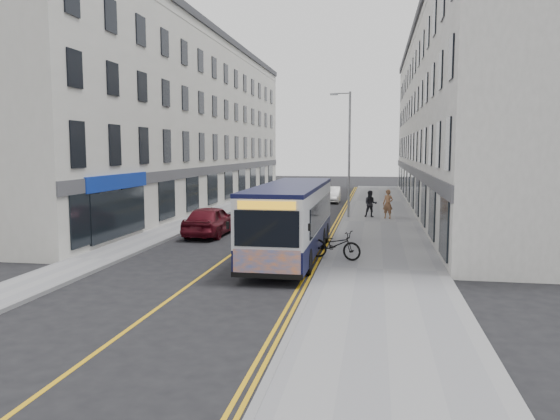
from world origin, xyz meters
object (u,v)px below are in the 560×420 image
at_px(pedestrian_far, 371,204).
at_px(car_white, 332,195).
at_px(streetlamp, 348,150).
at_px(city_bus, 291,217).
at_px(car_maroon, 211,221).
at_px(bicycle, 335,245).
at_px(pedestrian_near, 388,204).

relative_size(pedestrian_far, car_white, 0.43).
bearing_deg(streetlamp, pedestrian_far, 4.69).
xyz_separation_m(streetlamp, city_bus, (-1.61, -12.97, -2.75)).
distance_m(pedestrian_far, car_maroon, 11.52).
height_order(streetlamp, city_bus, streetlamp).
xyz_separation_m(streetlamp, pedestrian_far, (1.46, 0.12, -3.42)).
relative_size(bicycle, pedestrian_near, 1.19).
xyz_separation_m(pedestrian_near, car_white, (-4.39, 11.15, -0.38)).
relative_size(car_white, car_maroon, 0.86).
relative_size(city_bus, pedestrian_far, 6.09).
xyz_separation_m(streetlamp, car_maroon, (-6.54, -8.17, -3.60)).
relative_size(city_bus, pedestrian_near, 5.68).
height_order(pedestrian_near, car_maroon, pedestrian_near).
xyz_separation_m(pedestrian_far, car_maroon, (-8.00, -8.29, -0.18)).
bearing_deg(streetlamp, pedestrian_near, -8.08).
height_order(bicycle, car_white, car_white).
bearing_deg(bicycle, city_bus, 87.64).
distance_m(city_bus, pedestrian_far, 13.47).
relative_size(streetlamp, city_bus, 0.78).
height_order(bicycle, pedestrian_far, pedestrian_far).
bearing_deg(car_white, city_bus, -90.53).
distance_m(city_bus, car_white, 23.78).
height_order(pedestrian_near, pedestrian_far, pedestrian_near).
height_order(streetlamp, pedestrian_near, streetlamp).
distance_m(city_bus, bicycle, 2.19).
distance_m(city_bus, car_maroon, 6.93).
bearing_deg(car_maroon, city_bus, 137.49).
bearing_deg(car_maroon, bicycle, 142.61).
bearing_deg(bicycle, pedestrian_near, 8.87).
bearing_deg(car_maroon, pedestrian_near, -137.53).
relative_size(pedestrian_near, car_white, 0.46).
bearing_deg(city_bus, pedestrian_near, 71.80).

